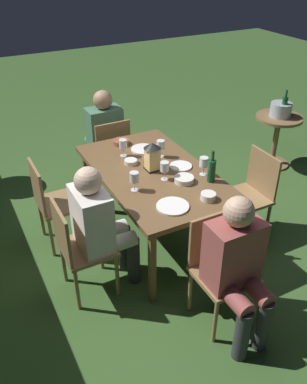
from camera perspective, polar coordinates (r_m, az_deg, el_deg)
ground_plane at (r=4.11m, az=0.00°, el=-6.26°), size 16.00×16.00×0.00m
dining_table at (r=3.71m, az=0.00°, el=2.20°), size 1.62×0.94×0.76m
chair_head_near at (r=3.12m, az=9.20°, el=-9.95°), size 0.40×0.42×0.87m
person_in_rust at (r=2.91m, az=11.72°, el=-9.97°), size 0.48×0.38×1.15m
chair_side_right_b at (r=3.87m, az=-13.92°, el=-1.14°), size 0.42×0.40×0.87m
chair_head_far at (r=4.67m, az=-6.07°, el=5.71°), size 0.40×0.42×0.87m
person_in_green at (r=4.77m, az=-7.08°, el=8.26°), size 0.48×0.38×1.15m
chair_side_left_a at (r=4.00m, az=13.48°, el=0.05°), size 0.42×0.40×0.87m
chair_side_right_a at (r=3.29m, az=-10.47°, el=-7.38°), size 0.42×0.40×0.87m
person_in_cream at (r=3.24m, az=-7.47°, el=-4.35°), size 0.38×0.47×1.15m
lantern_centerpiece at (r=3.63m, az=-0.19°, el=5.18°), size 0.15×0.15×0.27m
green_bottle_on_table at (r=3.51m, az=8.12°, el=3.05°), size 0.07×0.07×0.29m
wine_glass_a at (r=3.88m, az=1.00°, el=6.51°), size 0.08×0.08×0.17m
wine_glass_b at (r=3.90m, az=-4.29°, el=6.61°), size 0.08×0.08×0.17m
wine_glass_c at (r=3.34m, az=-2.71°, el=1.97°), size 0.08×0.08×0.17m
wine_glass_d at (r=3.59m, az=7.04°, el=4.07°), size 0.08×0.08×0.17m
wine_glass_e at (r=3.49m, az=1.56°, el=3.45°), size 0.08×0.08×0.17m
plate_a at (r=3.75m, az=3.84°, el=3.63°), size 0.20×0.20×0.01m
plate_b at (r=3.19m, az=2.70°, el=-2.00°), size 0.26×0.26×0.01m
plate_c at (r=4.06m, az=-1.46°, el=6.01°), size 0.24×0.24×0.01m
bowl_olives at (r=3.80m, az=-3.20°, el=4.27°), size 0.12×0.12×0.04m
bowl_bread at (r=3.29m, az=7.66°, el=-0.59°), size 0.12×0.12×0.06m
bowl_salad at (r=4.18m, az=-4.56°, el=6.99°), size 0.16×0.16×0.05m
bowl_dip at (r=3.51m, az=4.31°, el=1.79°), size 0.17×0.17×0.05m
side_table at (r=5.43m, az=16.84°, el=7.94°), size 0.57×0.57×0.66m
ice_bucket at (r=5.31m, az=17.40°, el=11.03°), size 0.26×0.26×0.34m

